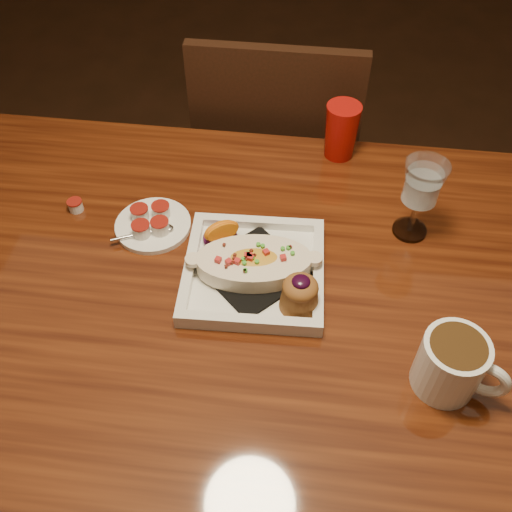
# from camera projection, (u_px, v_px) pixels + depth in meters

# --- Properties ---
(floor) EXTENTS (7.00, 7.00, 0.00)m
(floor) POSITION_uv_depth(u_px,v_px,m) (249.00, 457.00, 1.57)
(floor) COLOR black
(floor) RESTS_ON ground
(table) EXTENTS (1.50, 0.90, 0.75)m
(table) POSITION_uv_depth(u_px,v_px,m) (245.00, 322.00, 1.07)
(table) COLOR #692C0F
(table) RESTS_ON floor
(chair_far) EXTENTS (0.42, 0.42, 0.93)m
(chair_far) POSITION_uv_depth(u_px,v_px,m) (277.00, 166.00, 1.59)
(chair_far) COLOR black
(chair_far) RESTS_ON floor
(plate) EXTENTS (0.26, 0.26, 0.08)m
(plate) POSITION_uv_depth(u_px,v_px,m) (259.00, 269.00, 1.00)
(plate) COLOR white
(plate) RESTS_ON table
(coffee_mug) EXTENTS (0.14, 0.10, 0.10)m
(coffee_mug) POSITION_uv_depth(u_px,v_px,m) (453.00, 364.00, 0.84)
(coffee_mug) COLOR white
(coffee_mug) RESTS_ON table
(goblet) EXTENTS (0.08, 0.08, 0.16)m
(goblet) POSITION_uv_depth(u_px,v_px,m) (422.00, 187.00, 1.01)
(goblet) COLOR silver
(goblet) RESTS_ON table
(saucer) EXTENTS (0.15, 0.15, 0.10)m
(saucer) POSITION_uv_depth(u_px,v_px,m) (151.00, 224.00, 1.09)
(saucer) COLOR white
(saucer) RESTS_ON table
(creamer_loose) EXTENTS (0.03, 0.03, 0.02)m
(creamer_loose) POSITION_uv_depth(u_px,v_px,m) (75.00, 205.00, 1.13)
(creamer_loose) COLOR silver
(creamer_loose) RESTS_ON table
(red_tumbler) EXTENTS (0.07, 0.07, 0.12)m
(red_tumbler) POSITION_uv_depth(u_px,v_px,m) (341.00, 131.00, 1.20)
(red_tumbler) COLOR #B7120D
(red_tumbler) RESTS_ON table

